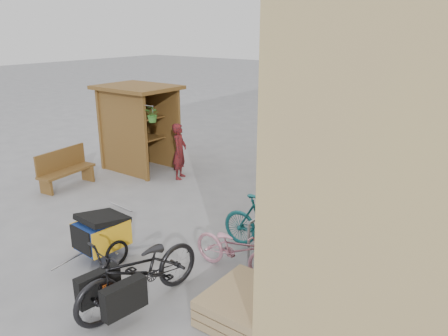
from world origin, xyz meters
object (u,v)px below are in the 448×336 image
Objects in this scene: child_trailer at (101,232)px; bike_4 at (328,192)px; shopping_carts at (407,148)px; bike_2 at (293,208)px; person_kiosk at (180,151)px; bike_7 at (350,167)px; bike_0 at (236,249)px; bike_5 at (334,188)px; pallet_stack at (245,305)px; kiosk at (136,116)px; cargo_bike at (139,272)px; bike_3 at (308,201)px; bench at (65,168)px; bike_1 at (266,226)px; bike_6 at (338,178)px.

child_trailer is 0.98× the size of bike_4.
shopping_carts is 1.62× the size of bike_2.
person_kiosk is 0.83× the size of bike_7.
bike_0 is 3.56m from bike_5.
pallet_stack is at bearing 172.46° from bike_4.
kiosk is at bearing 88.07° from bike_5.
bike_5 is at bearing -98.57° from shopping_carts.
bike_2 is 1.01× the size of bike_4.
cargo_bike reaches higher than bike_7.
bench is at bearing 92.67° from bike_3.
kiosk is 1.13× the size of cargo_bike.
person_kiosk is 0.91× the size of bike_0.
bike_5 is at bearing -17.35° from bike_3.
bike_7 is (-0.04, 4.20, 0.01)m from bike_1.
person_kiosk is 4.23m from bike_5.
child_trailer is 0.87× the size of bike_3.
person_kiosk is at bearing 140.23° from pallet_stack.
child_trailer is at bearing 127.42° from bike_1.
person_kiosk is 0.99× the size of bike_4.
person_kiosk is 0.85× the size of bike_1.
bike_2 reaches higher than bike_4.
shopping_carts reaches higher than bike_0.
pallet_stack is 0.69× the size of bike_3.
child_trailer is at bearing -33.14° from bench.
bike_5 reaches higher than pallet_stack.
bike_6 is at bearing 24.53° from bench.
cargo_bike is 6.03m from bike_6.
bike_4 is (4.10, 0.36, -0.35)m from person_kiosk.
kiosk is 5.98m from bike_1.
bike_3 is (0.21, 0.26, 0.11)m from bike_2.
bike_7 is (0.62, 6.67, -0.01)m from cargo_bike.
bench is at bearing 124.05° from bike_6.
bike_0 is 2.16m from bike_2.
pallet_stack is (6.28, -3.87, -1.34)m from kiosk.
person_kiosk reaches higher than bike_7.
kiosk is 1.44× the size of bike_3.
bench is 0.72× the size of cargo_bike.
bike_1 is (-0.76, 1.80, 0.32)m from pallet_stack.
child_trailer is at bearing 159.83° from bike_2.
bike_4 is at bearing 16.20° from bench.
kiosk is at bearing 72.22° from bench.
shopping_carts reaches higher than bench.
cargo_bike is 1.34× the size of bike_6.
pallet_stack is at bearing -31.66° from kiosk.
bench is 6.23m from bike_3.
bike_4 is at bearing 3.99° from bike_2.
bike_4 is (2.36, 4.39, -0.08)m from child_trailer.
person_kiosk is (-1.74, 4.03, 0.27)m from child_trailer.
bike_6 is 0.91× the size of bike_7.
pallet_stack is 3.20m from bike_2.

